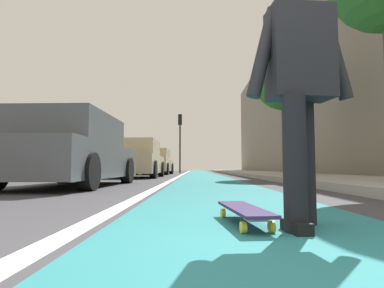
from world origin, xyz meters
name	(u,v)px	position (x,y,z in m)	size (l,w,h in m)	color
ground_plane	(206,179)	(10.00, 0.00, 0.00)	(80.00, 80.00, 0.00)	#38383D
bike_lane_paint	(200,173)	(24.00, 0.00, 0.00)	(56.00, 1.91, 0.00)	#237075
lane_stripe_white	(184,174)	(20.00, 1.11, 0.00)	(52.00, 0.16, 0.01)	silver
sidewalk_curb	(261,173)	(18.00, -3.43, 0.07)	(52.00, 3.20, 0.14)	#9E9B93
building_facade	(289,102)	(22.00, -6.30, 5.08)	(40.00, 1.20, 10.16)	gray
skateboard	(244,210)	(1.08, 0.05, 0.09)	(0.86, 0.29, 0.11)	yellow
skater_person	(299,81)	(0.93, -0.30, 0.94)	(0.48, 0.72, 1.64)	black
parked_car_near	(73,152)	(5.68, 2.92, 0.71)	(4.54, 1.92, 1.48)	#4C5156
parked_car_mid	(137,160)	(12.04, 2.70, 0.72)	(4.30, 1.86, 1.49)	tan
parked_car_far	(155,162)	(18.39, 2.78, 0.73)	(4.30, 2.05, 1.50)	tan
traffic_light	(180,133)	(23.51, 1.51, 3.05)	(0.33, 0.28, 4.43)	#2D2D2D
street_tree_mid	(284,80)	(11.22, -3.03, 3.74)	(2.39, 2.39, 4.97)	brown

